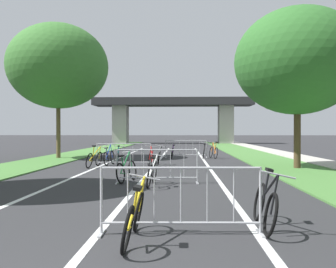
% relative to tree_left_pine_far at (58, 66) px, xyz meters
% --- Properties ---
extents(grass_verge_left, '(2.94, 55.80, 0.05)m').
position_rel_tree_left_pine_far_xyz_m(grass_verge_left, '(-0.00, 3.47, -5.37)').
color(grass_verge_left, '#477A38').
rests_on(grass_verge_left, ground).
extents(grass_verge_right, '(2.94, 55.80, 0.05)m').
position_rel_tree_left_pine_far_xyz_m(grass_verge_right, '(11.94, 3.47, -5.37)').
color(grass_verge_right, '#477A38').
rests_on(grass_verge_right, ground).
extents(sidewalk_path_right, '(1.72, 55.80, 0.08)m').
position_rel_tree_left_pine_far_xyz_m(sidewalk_path_right, '(14.27, 3.47, -5.36)').
color(sidewalk_path_right, '#ADA89E').
rests_on(sidewalk_path_right, ground).
extents(lane_stripe_center, '(0.14, 32.28, 0.01)m').
position_rel_tree_left_pine_far_xyz_m(lane_stripe_center, '(5.97, -3.21, -5.40)').
color(lane_stripe_center, silver).
rests_on(lane_stripe_center, ground).
extents(lane_stripe_right_lane, '(0.14, 32.28, 0.01)m').
position_rel_tree_left_pine_far_xyz_m(lane_stripe_right_lane, '(8.45, -3.21, -5.40)').
color(lane_stripe_right_lane, silver).
rests_on(lane_stripe_right_lane, ground).
extents(lane_stripe_left_lane, '(0.14, 32.28, 0.01)m').
position_rel_tree_left_pine_far_xyz_m(lane_stripe_left_lane, '(3.49, -3.21, -5.40)').
color(lane_stripe_left_lane, silver).
rests_on(lane_stripe_left_lane, ground).
extents(overpass_bridge, '(20.72, 4.09, 5.95)m').
position_rel_tree_left_pine_far_xyz_m(overpass_bridge, '(5.97, 26.76, -0.97)').
color(overpass_bridge, '#2D2D30').
rests_on(overpass_bridge, ground).
extents(tree_left_pine_far, '(5.80, 5.80, 7.87)m').
position_rel_tree_left_pine_far_xyz_m(tree_left_pine_far, '(0.00, 0.00, 0.00)').
color(tree_left_pine_far, brown).
rests_on(tree_left_pine_far, ground).
extents(tree_right_pine_near, '(5.28, 5.28, 6.79)m').
position_rel_tree_left_pine_far_xyz_m(tree_right_pine_near, '(12.13, -5.39, -0.86)').
color(tree_right_pine_near, '#4C3823').
rests_on(tree_right_pine_near, ground).
extents(crowd_barrier_nearest, '(2.53, 0.54, 1.05)m').
position_rel_tree_left_pine_far_xyz_m(crowd_barrier_nearest, '(7.26, -15.32, -4.88)').
color(crowd_barrier_nearest, '#ADADB2').
rests_on(crowd_barrier_nearest, ground).
extents(crowd_barrier_second, '(2.54, 0.57, 1.05)m').
position_rel_tree_left_pine_far_xyz_m(crowd_barrier_second, '(6.50, -9.88, -4.88)').
color(crowd_barrier_second, '#ADADB2').
rests_on(crowd_barrier_second, ground).
extents(crowd_barrier_third, '(2.54, 0.57, 1.05)m').
position_rel_tree_left_pine_far_xyz_m(crowd_barrier_third, '(4.59, -4.45, -4.88)').
color(crowd_barrier_third, '#ADADB2').
rests_on(crowd_barrier_third, ground).
extents(crowd_barrier_fourth, '(2.52, 0.47, 1.05)m').
position_rel_tree_left_pine_far_xyz_m(crowd_barrier_fourth, '(7.49, 0.99, -4.88)').
color(crowd_barrier_fourth, '#ADADB2').
rests_on(crowd_barrier_fourth, ground).
extents(bicycle_yellow_0, '(0.50, 1.73, 0.93)m').
position_rel_tree_left_pine_far_xyz_m(bicycle_yellow_0, '(6.59, -15.73, -5.04)').
color(bicycle_yellow_0, black).
rests_on(bicycle_yellow_0, ground).
extents(bicycle_black_1, '(0.54, 1.58, 0.95)m').
position_rel_tree_left_pine_far_xyz_m(bicycle_black_1, '(8.53, 0.47, -5.05)').
color(bicycle_black_1, black).
rests_on(bicycle_black_1, ground).
extents(bicycle_green_2, '(0.51, 1.64, 0.98)m').
position_rel_tree_left_pine_far_xyz_m(bicycle_green_2, '(5.50, -9.51, -5.04)').
color(bicycle_green_2, black).
rests_on(bicycle_green_2, ground).
extents(bicycle_white_3, '(0.46, 1.73, 0.92)m').
position_rel_tree_left_pine_far_xyz_m(bicycle_white_3, '(6.40, -10.38, -5.02)').
color(bicycle_white_3, black).
rests_on(bicycle_white_3, ground).
extents(bicycle_silver_4, '(0.47, 1.67, 0.99)m').
position_rel_tree_left_pine_far_xyz_m(bicycle_silver_4, '(6.17, -3.98, -5.02)').
color(bicycle_silver_4, black).
rests_on(bicycle_silver_4, ground).
extents(bicycle_blue_5, '(0.49, 1.69, 1.00)m').
position_rel_tree_left_pine_far_xyz_m(bicycle_blue_5, '(3.82, -4.00, -5.03)').
color(bicycle_blue_5, black).
rests_on(bicycle_blue_5, ground).
extents(bicycle_purple_6, '(0.42, 1.73, 0.86)m').
position_rel_tree_left_pine_far_xyz_m(bicycle_purple_6, '(6.66, 0.50, -5.05)').
color(bicycle_purple_6, black).
rests_on(bicycle_purple_6, ground).
extents(bicycle_orange_7, '(0.49, 1.68, 1.00)m').
position_rel_tree_left_pine_far_xyz_m(bicycle_orange_7, '(9.10, 0.54, -5.01)').
color(bicycle_orange_7, black).
rests_on(bicycle_orange_7, ground).
extents(bicycle_teal_8, '(0.50, 1.64, 0.98)m').
position_rel_tree_left_pine_far_xyz_m(bicycle_teal_8, '(4.40, -4.94, -5.02)').
color(bicycle_teal_8, black).
rests_on(bicycle_teal_8, ground).
extents(bicycle_red_9, '(0.54, 1.56, 0.96)m').
position_rel_tree_left_pine_far_xyz_m(bicycle_red_9, '(5.88, -4.96, -5.04)').
color(bicycle_red_9, black).
rests_on(bicycle_red_9, ground).
extents(bicycle_yellow_10, '(0.65, 1.74, 0.99)m').
position_rel_tree_left_pine_far_xyz_m(bicycle_yellow_10, '(3.36, -5.00, -5.03)').
color(bicycle_yellow_10, black).
rests_on(bicycle_yellow_10, ground).
extents(bicycle_black_11, '(0.52, 1.70, 1.00)m').
position_rel_tree_left_pine_far_xyz_m(bicycle_black_11, '(8.64, -14.91, -5.02)').
color(bicycle_black_11, black).
rests_on(bicycle_black_11, ground).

